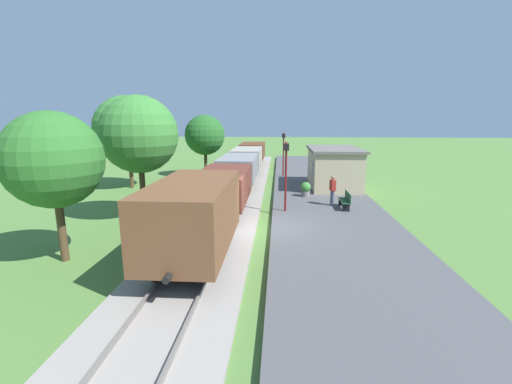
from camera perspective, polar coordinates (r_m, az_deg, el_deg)
The scene contains 16 objects.
ground_plane at distance 15.76m, azimuth 1.82°, elevation -6.61°, with size 160.00×160.00×0.00m, color #517A38.
platform_slab at distance 15.94m, azimuth 13.47°, elevation -6.26°, with size 6.00×60.00×0.25m, color #4C4C4F.
track_ballast at distance 16.00m, azimuth -6.85°, elevation -6.18°, with size 3.80×60.00×0.12m, color gray.
rail_near at distance 15.84m, azimuth -4.29°, elevation -5.81°, with size 0.07×60.00×0.14m, color slate.
rail_far at distance 16.11m, azimuth -9.39°, elevation -5.65°, with size 0.07×60.00×0.14m, color slate.
freight_train at distance 24.08m, azimuth -3.13°, elevation 3.54°, with size 2.50×32.60×2.72m.
station_hut at distance 25.06m, azimuth 12.78°, elevation 4.03°, with size 3.50×5.80×2.78m.
bench_near_hut at distance 19.21m, azimuth 14.66°, elevation -1.32°, with size 0.42×1.50×0.91m.
person_waiting at distance 19.65m, azimuth 12.61°, elevation 0.46°, with size 0.32×0.43×1.71m.
potted_planter at distance 21.73m, azimuth 8.25°, elevation 0.50°, with size 0.64×0.64×0.92m.
lamp_post_near at distance 17.84m, azimuth 5.02°, elevation 4.81°, with size 0.28×0.28×3.70m.
lamp_post_far at distance 29.18m, azimuth 4.59°, elevation 7.68°, with size 0.28×0.28×3.70m.
tree_trackside_near at distance 13.69m, azimuth -30.67°, elevation 4.56°, with size 3.33×3.33×5.34m.
tree_trackside_mid at distance 17.83m, azimuth -18.89°, elevation 9.01°, with size 3.77×3.77×6.19m.
tree_trackside_far at distance 26.68m, azimuth -20.54°, elevation 9.72°, with size 4.78×4.78×6.68m.
tree_field_left at distance 30.42m, azimuth -8.50°, elevation 9.34°, with size 3.46×3.46×5.37m.
Camera 1 is at (0.50, -14.91, 5.08)m, focal length 24.06 mm.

